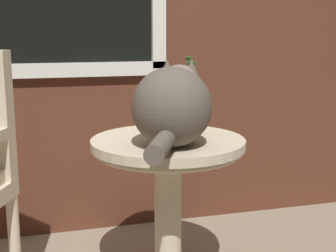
% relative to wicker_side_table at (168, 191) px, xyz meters
% --- Properties ---
extents(wicker_side_table, '(0.60, 0.60, 0.63)m').
position_rel_wicker_side_table_xyz_m(wicker_side_table, '(0.00, 0.00, 0.00)').
color(wicker_side_table, beige).
rests_on(wicker_side_table, ground_plane).
extents(cat, '(0.39, 0.60, 0.30)m').
position_rel_wicker_side_table_xyz_m(cat, '(-0.01, -0.10, 0.36)').
color(cat, brown).
rests_on(cat, wicker_side_table).
extents(pewter_vase_with_ivy, '(0.11, 0.12, 0.30)m').
position_rel_wicker_side_table_xyz_m(pewter_vase_with_ivy, '(0.12, 0.13, 0.30)').
color(pewter_vase_with_ivy, gray).
rests_on(pewter_vase_with_ivy, wicker_side_table).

